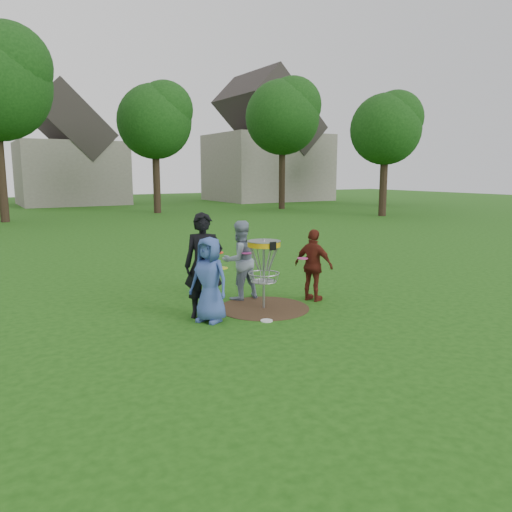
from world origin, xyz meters
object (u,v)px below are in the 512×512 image
player_maroon (314,265)px  player_black (204,266)px  disc_golf_basket (264,257)px  player_blue (209,280)px  player_grey (240,260)px

player_maroon → player_black: bearing=66.2°
player_black → disc_golf_basket: (1.26, -0.04, 0.05)m
player_blue → player_maroon: size_ratio=1.02×
player_grey → player_maroon: bearing=140.5°
player_black → player_blue: bearing=-64.3°
player_blue → player_grey: bearing=101.8°
player_blue → disc_golf_basket: (1.29, 0.25, 0.25)m
player_blue → player_black: size_ratio=0.79×
player_blue → player_maroon: 2.49m
player_black → player_grey: (1.21, 0.84, -0.14)m
player_black → disc_golf_basket: bearing=28.8°
player_maroon → disc_golf_basket: (-1.19, 0.02, 0.27)m
player_grey → disc_golf_basket: size_ratio=1.20×
player_grey → disc_golf_basket: bearing=89.9°
player_black → disc_golf_basket: size_ratio=1.40×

